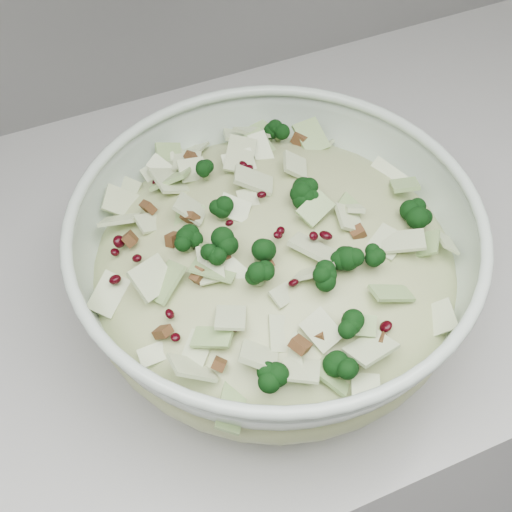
# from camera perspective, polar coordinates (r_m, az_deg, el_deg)

# --- Properties ---
(counter) EXTENTS (3.60, 0.60, 0.90)m
(counter) POSITION_cam_1_polar(r_m,az_deg,el_deg) (1.17, 4.30, -11.34)
(counter) COLOR #AAAAA5
(counter) RESTS_ON floor
(mixing_bowl) EXTENTS (0.39, 0.39, 0.14)m
(mixing_bowl) POSITION_cam_1_polar(r_m,az_deg,el_deg) (0.65, 1.48, -1.06)
(mixing_bowl) COLOR silver
(mixing_bowl) RESTS_ON counter
(salad) EXTENTS (0.39, 0.39, 0.14)m
(salad) POSITION_cam_1_polar(r_m,az_deg,el_deg) (0.63, 1.52, 0.23)
(salad) COLOR #B8C184
(salad) RESTS_ON mixing_bowl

